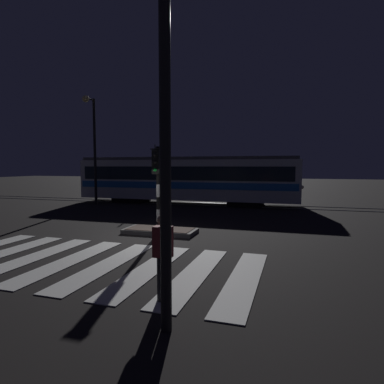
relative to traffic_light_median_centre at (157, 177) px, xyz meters
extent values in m
plane|color=black|center=(-0.34, -1.10, -2.23)|extent=(120.00, 120.00, 0.00)
cube|color=#59595E|center=(-0.34, 9.34, -2.21)|extent=(80.00, 0.12, 0.03)
cube|color=#59595E|center=(-0.34, 10.77, -2.21)|extent=(80.00, 0.12, 0.03)
cube|color=silver|center=(-3.36, -3.96, -2.22)|extent=(0.74, 4.48, 0.02)
cube|color=silver|center=(-2.15, -3.97, -2.22)|extent=(0.74, 4.48, 0.02)
cube|color=silver|center=(-0.94, -3.98, -2.22)|extent=(0.74, 4.48, 0.02)
cube|color=silver|center=(0.27, -4.00, -2.22)|extent=(0.74, 4.48, 0.02)
cube|color=silver|center=(1.48, -4.01, -2.22)|extent=(0.74, 4.48, 0.02)
cube|color=silver|center=(2.69, -4.02, -2.22)|extent=(0.74, 4.48, 0.02)
cube|color=silver|center=(3.90, -4.03, -2.22)|extent=(0.74, 4.48, 0.02)
cube|color=slate|center=(0.00, 0.28, -2.15)|extent=(2.84, 1.25, 0.16)
cube|color=#4C382D|center=(0.00, 0.28, -2.06)|extent=(2.55, 1.12, 0.02)
cylinder|color=black|center=(0.00, 0.09, -1.99)|extent=(0.14, 0.14, 0.48)
cylinder|color=white|center=(0.00, 0.09, -1.51)|extent=(0.14, 0.14, 0.48)
cylinder|color=black|center=(0.00, 0.09, -1.02)|extent=(0.14, 0.14, 0.48)
cylinder|color=white|center=(0.00, 0.09, -0.54)|extent=(0.14, 0.14, 0.48)
cylinder|color=black|center=(0.00, 0.09, -0.06)|extent=(0.14, 0.14, 0.48)
cylinder|color=white|center=(0.00, 0.09, 0.43)|extent=(0.14, 0.14, 0.48)
cylinder|color=black|center=(0.00, 0.09, 0.91)|extent=(0.14, 0.14, 0.48)
cube|color=black|center=(0.00, -0.08, 0.55)|extent=(0.28, 0.20, 0.90)
sphere|color=black|center=(0.00, -0.19, 0.83)|extent=(0.14, 0.14, 0.14)
sphere|color=black|center=(0.00, -0.19, 0.55)|extent=(0.14, 0.14, 0.14)
sphere|color=green|center=(0.00, -0.19, 0.27)|extent=(0.14, 0.14, 0.14)
cube|color=black|center=(0.00, -0.08, 1.04)|extent=(0.36, 0.24, 0.04)
cylinder|color=black|center=(-7.90, 7.85, 1.33)|extent=(0.18, 0.18, 7.13)
cylinder|color=black|center=(-7.90, 7.40, 4.80)|extent=(0.10, 0.90, 0.10)
sphere|color=#F9E08C|center=(-7.90, 6.95, 4.72)|extent=(0.44, 0.44, 0.44)
cylinder|color=black|center=(3.03, -6.76, 1.64)|extent=(0.18, 0.18, 7.74)
cube|color=silver|center=(-2.14, 10.06, -0.53)|extent=(15.29, 2.50, 2.70)
cube|color=blue|center=(-2.14, 8.79, -0.88)|extent=(14.98, 0.04, 0.44)
cube|color=blue|center=(-2.14, 11.33, -0.88)|extent=(14.98, 0.04, 0.44)
cube|color=black|center=(-2.14, 8.79, -0.08)|extent=(14.52, 0.03, 0.90)
cube|color=#4C4C51|center=(-2.14, 10.06, 0.92)|extent=(14.98, 2.30, 0.20)
cylinder|color=#262628|center=(-4.43, 10.06, 1.42)|extent=(0.08, 0.08, 1.00)
cube|color=black|center=(2.07, 10.06, -2.05)|extent=(2.20, 2.00, 0.35)
cube|color=black|center=(-6.34, 10.06, -2.05)|extent=(2.20, 2.00, 0.35)
sphere|color=#F9F2CC|center=(5.55, 10.06, -0.93)|extent=(0.24, 0.24, 0.24)
cylinder|color=black|center=(2.55, -5.72, -1.79)|extent=(0.24, 0.24, 0.88)
cube|color=maroon|center=(2.55, -5.72, -1.05)|extent=(0.36, 0.22, 0.60)
sphere|color=tan|center=(2.55, -5.72, -0.63)|extent=(0.22, 0.22, 0.22)
camera|label=1|loc=(4.90, -11.46, 0.41)|focal=30.45mm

